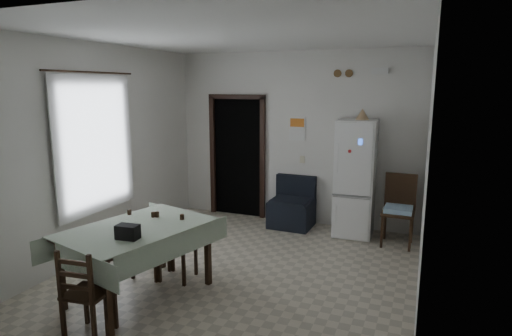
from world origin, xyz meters
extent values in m
plane|color=#BAAF98|center=(0.00, 0.00, 0.00)|extent=(4.50, 4.50, 0.00)
cube|color=black|center=(-1.05, 2.46, 1.05)|extent=(0.90, 0.45, 2.10)
cube|color=black|center=(-1.54, 2.22, 1.05)|extent=(0.08, 0.10, 2.18)
cube|color=black|center=(-0.56, 2.22, 1.05)|extent=(0.08, 0.10, 2.18)
cube|color=black|center=(-1.05, 2.22, 2.14)|extent=(1.06, 0.10, 0.08)
cube|color=silver|center=(-2.15, -0.20, 1.55)|extent=(0.10, 1.20, 1.60)
cube|color=silver|center=(-2.04, -0.20, 1.55)|extent=(0.02, 1.45, 1.85)
cylinder|color=black|center=(-2.03, -0.20, 2.50)|extent=(0.02, 1.60, 0.02)
cube|color=white|center=(0.05, 2.24, 1.62)|extent=(0.28, 0.02, 0.40)
cube|color=orange|center=(0.05, 2.23, 1.72)|extent=(0.24, 0.01, 0.14)
cube|color=beige|center=(0.15, 2.24, 1.10)|extent=(0.08, 0.02, 0.12)
cylinder|color=brown|center=(0.70, 2.23, 2.52)|extent=(0.12, 0.03, 0.12)
cylinder|color=brown|center=(0.88, 2.23, 2.52)|extent=(0.12, 0.03, 0.12)
cube|color=white|center=(1.35, 2.21, 2.55)|extent=(0.25, 0.07, 0.09)
cone|color=tan|center=(1.16, 1.95, 1.91)|extent=(0.23, 0.23, 0.17)
cube|color=black|center=(-0.63, -1.38, 0.89)|extent=(0.24, 0.15, 0.15)
camera|label=1|loc=(2.08, -4.68, 2.32)|focal=30.00mm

